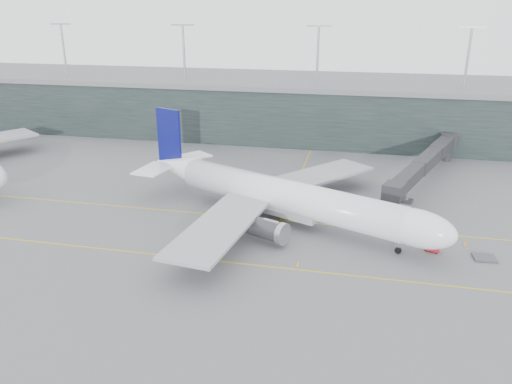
# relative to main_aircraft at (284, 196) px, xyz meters

# --- Properties ---
(ground) EXTENTS (320.00, 320.00, 0.00)m
(ground) POSITION_rel_main_aircraft_xyz_m (-5.63, 4.36, -4.49)
(ground) COLOR #59595E
(ground) RESTS_ON ground
(taxiline_a) EXTENTS (160.00, 0.25, 0.02)m
(taxiline_a) POSITION_rel_main_aircraft_xyz_m (-5.63, 0.36, -4.48)
(taxiline_a) COLOR gold
(taxiline_a) RESTS_ON ground
(taxiline_b) EXTENTS (160.00, 0.25, 0.02)m
(taxiline_b) POSITION_rel_main_aircraft_xyz_m (-5.63, -15.64, -4.48)
(taxiline_b) COLOR gold
(taxiline_b) RESTS_ON ground
(taxiline_lead_main) EXTENTS (0.25, 60.00, 0.02)m
(taxiline_lead_main) POSITION_rel_main_aircraft_xyz_m (-0.63, 24.36, -4.48)
(taxiline_lead_main) COLOR gold
(taxiline_lead_main) RESTS_ON ground
(terminal) EXTENTS (240.00, 36.00, 29.00)m
(terminal) POSITION_rel_main_aircraft_xyz_m (-5.63, 62.36, 3.13)
(terminal) COLOR black
(terminal) RESTS_ON ground
(main_aircraft) EXTENTS (54.54, 50.30, 16.01)m
(main_aircraft) POSITION_rel_main_aircraft_xyz_m (0.00, 0.00, 0.00)
(main_aircraft) COLOR white
(main_aircraft) RESTS_ON ground
(jet_bridge) EXTENTS (17.21, 44.01, 6.39)m
(jet_bridge) POSITION_rel_main_aircraft_xyz_m (23.18, 26.87, 0.29)
(jet_bridge) COLOR #27272C
(jet_bridge) RESTS_ON ground
(gse_cart) EXTENTS (2.38, 1.91, 1.41)m
(gse_cart) POSITION_rel_main_aircraft_xyz_m (22.94, -5.87, -3.71)
(gse_cart) COLOR red
(gse_cart) RESTS_ON ground
(baggage_dolly) EXTENTS (3.18, 2.61, 0.30)m
(baggage_dolly) POSITION_rel_main_aircraft_xyz_m (29.98, -6.84, -4.31)
(baggage_dolly) COLOR #3C3D41
(baggage_dolly) RESTS_ON ground
(uld_a) EXTENTS (2.02, 1.64, 1.79)m
(uld_a) POSITION_rel_main_aircraft_xyz_m (-12.03, 14.17, -3.55)
(uld_a) COLOR #333338
(uld_a) RESTS_ON ground
(uld_b) EXTENTS (1.99, 1.63, 1.74)m
(uld_b) POSITION_rel_main_aircraft_xyz_m (-9.24, 16.82, -3.58)
(uld_b) COLOR #333338
(uld_b) RESTS_ON ground
(uld_c) EXTENTS (2.13, 1.90, 1.62)m
(uld_c) POSITION_rel_main_aircraft_xyz_m (-6.40, 14.10, -3.64)
(uld_c) COLOR #333338
(uld_c) RESTS_ON ground
(cone_nose) EXTENTS (0.49, 0.49, 0.78)m
(cone_nose) POSITION_rel_main_aircraft_xyz_m (28.04, -2.75, -4.10)
(cone_nose) COLOR orange
(cone_nose) RESTS_ON ground
(cone_wing_stbd) EXTENTS (0.46, 0.46, 0.74)m
(cone_wing_stbd) POSITION_rel_main_aircraft_xyz_m (4.31, -14.50, -4.12)
(cone_wing_stbd) COLOR orange
(cone_wing_stbd) RESTS_ON ground
(cone_wing_port) EXTENTS (0.50, 0.50, 0.80)m
(cone_wing_port) POSITION_rel_main_aircraft_xyz_m (2.15, 15.74, -4.09)
(cone_wing_port) COLOR #FB550D
(cone_wing_port) RESTS_ON ground
(cone_tail) EXTENTS (0.40, 0.40, 0.64)m
(cone_tail) POSITION_rel_main_aircraft_xyz_m (-14.35, -7.51, -4.17)
(cone_tail) COLOR #E54E0C
(cone_tail) RESTS_ON ground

